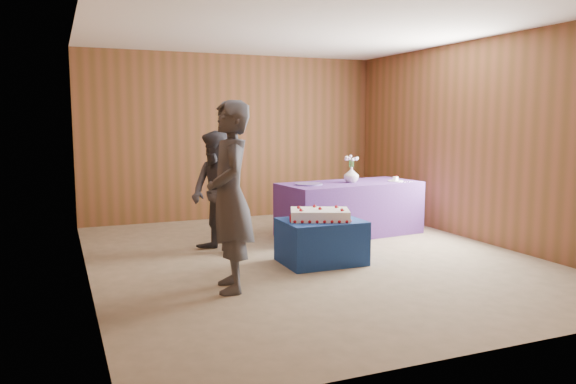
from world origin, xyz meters
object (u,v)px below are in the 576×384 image
cake_table (321,241)px  guest_left (230,197)px  sheet_cake (320,215)px  vase (351,175)px  guest_right (217,193)px  serving_table (350,209)px

cake_table → guest_left: 1.54m
sheet_cake → cake_table: bearing=-10.5°
sheet_cake → vase: 1.73m
cake_table → guest_right: 1.42m
serving_table → sheet_cake: bearing=-136.6°
cake_table → guest_right: (-0.97, 0.90, 0.50)m
sheet_cake → guest_left: size_ratio=0.45×
guest_right → cake_table: bearing=23.6°
serving_table → guest_right: bearing=-175.1°
cake_table → serving_table: (1.08, 1.30, 0.12)m
vase → guest_left: (-2.36, -1.90, 0.05)m
serving_table → sheet_cake: (-1.10, -1.29, 0.19)m
vase → guest_left: size_ratio=0.12×
guest_left → guest_right: guest_left is taller
vase → guest_right: 2.11m
guest_left → guest_right: 1.54m
cake_table → serving_table: 1.70m
cake_table → vase: (1.10, 1.30, 0.61)m
sheet_cake → guest_left: guest_left is taller
sheet_cake → guest_right: bearing=159.4°
cake_table → guest_left: size_ratio=0.49×
guest_right → serving_table: bearing=77.5°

